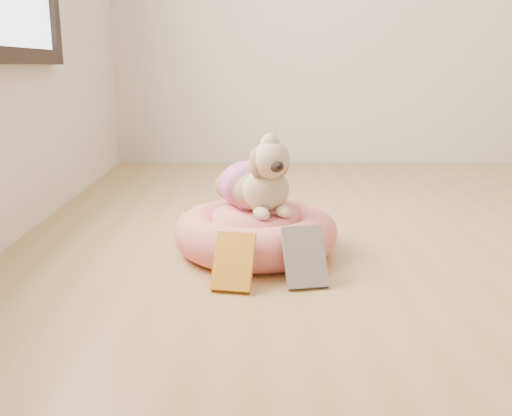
{
  "coord_description": "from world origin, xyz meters",
  "views": [
    {
      "loc": [
        -1.12,
        -1.56,
        0.64
      ],
      "look_at": [
        -1.1,
        0.29,
        0.17
      ],
      "focal_mm": 40.0,
      "sensor_mm": 36.0,
      "label": 1
    }
  ],
  "objects_px": {
    "dog": "(257,170)",
    "book_white": "(305,257)",
    "book_yellow": "(234,262)",
    "pet_bed": "(256,233)"
  },
  "relations": [
    {
      "from": "dog",
      "to": "book_white",
      "type": "bearing_deg",
      "value": -89.17
    },
    {
      "from": "dog",
      "to": "book_white",
      "type": "distance_m",
      "value": 0.41
    },
    {
      "from": "dog",
      "to": "book_yellow",
      "type": "relative_size",
      "value": 2.19
    },
    {
      "from": "book_yellow",
      "to": "dog",
      "type": "bearing_deg",
      "value": 89.89
    },
    {
      "from": "pet_bed",
      "to": "book_yellow",
      "type": "bearing_deg",
      "value": -101.92
    },
    {
      "from": "pet_bed",
      "to": "dog",
      "type": "bearing_deg",
      "value": 80.81
    },
    {
      "from": "pet_bed",
      "to": "dog",
      "type": "height_order",
      "value": "dog"
    },
    {
      "from": "dog",
      "to": "book_white",
      "type": "relative_size",
      "value": 2.03
    },
    {
      "from": "pet_bed",
      "to": "book_yellow",
      "type": "height_order",
      "value": "book_yellow"
    },
    {
      "from": "book_yellow",
      "to": "pet_bed",
      "type": "bearing_deg",
      "value": 89.66
    }
  ]
}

